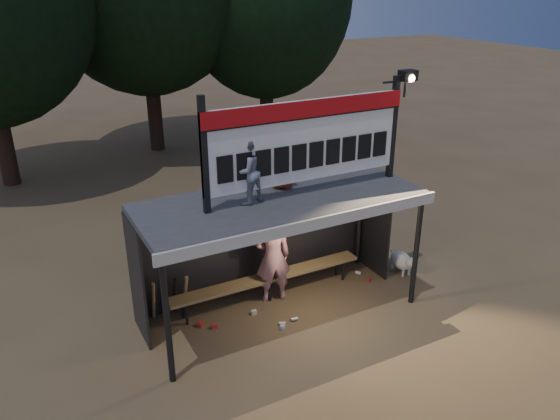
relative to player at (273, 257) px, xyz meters
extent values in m
plane|color=#4E3D27|center=(-0.07, -0.45, -0.94)|extent=(80.00, 80.00, 0.00)
imported|color=silver|center=(0.00, 0.00, 0.00)|extent=(0.76, 0.58, 1.88)
imported|color=gray|center=(-0.67, -0.39, 1.95)|extent=(0.66, 0.59, 1.14)
imported|color=maroon|center=(0.19, -0.03, 1.85)|extent=(0.55, 0.48, 0.95)
cube|color=#373739|center=(-0.07, -0.45, 1.32)|extent=(5.00, 2.00, 0.12)
cube|color=beige|center=(-0.07, -1.47, 1.28)|extent=(5.10, 0.06, 0.20)
cylinder|color=black|center=(-2.47, -1.35, 0.16)|extent=(0.10, 0.10, 2.20)
cylinder|color=black|center=(2.33, -1.35, 0.16)|extent=(0.10, 0.10, 2.20)
cylinder|color=black|center=(-2.47, 0.45, 0.16)|extent=(0.10, 0.10, 2.20)
cylinder|color=black|center=(2.33, 0.45, 0.16)|extent=(0.10, 0.10, 2.20)
cube|color=black|center=(-0.07, 0.55, 0.16)|extent=(5.00, 0.04, 2.20)
cube|color=black|center=(-2.57, 0.05, 0.16)|extent=(0.04, 1.00, 2.20)
cube|color=black|center=(2.43, 0.05, 0.16)|extent=(0.04, 1.00, 2.20)
cylinder|color=black|center=(-0.07, 0.55, 1.21)|extent=(5.00, 0.06, 0.06)
cube|color=black|center=(-1.42, -0.45, 2.33)|extent=(0.10, 0.10, 1.90)
cube|color=black|center=(2.28, -0.45, 2.33)|extent=(0.10, 0.10, 1.90)
cube|color=white|center=(0.43, -0.45, 2.33)|extent=(3.80, 0.08, 1.40)
cube|color=#B40C10|center=(0.43, -0.50, 2.89)|extent=(3.80, 0.04, 0.28)
cube|color=black|center=(0.43, -0.50, 2.74)|extent=(3.80, 0.02, 0.03)
cube|color=black|center=(-1.10, -0.50, 2.08)|extent=(0.27, 0.03, 0.45)
cube|color=black|center=(-0.76, -0.50, 2.08)|extent=(0.27, 0.03, 0.45)
cube|color=black|center=(-0.42, -0.50, 2.08)|extent=(0.27, 0.03, 0.45)
cube|color=black|center=(-0.08, -0.50, 2.08)|extent=(0.27, 0.03, 0.45)
cube|color=black|center=(0.26, -0.50, 2.08)|extent=(0.27, 0.03, 0.45)
cube|color=black|center=(0.60, -0.50, 2.08)|extent=(0.27, 0.03, 0.45)
cube|color=black|center=(0.94, -0.50, 2.08)|extent=(0.27, 0.03, 0.45)
cube|color=black|center=(1.28, -0.50, 2.08)|extent=(0.27, 0.03, 0.45)
cube|color=black|center=(1.62, -0.50, 2.08)|extent=(0.27, 0.03, 0.45)
cube|color=black|center=(1.96, -0.50, 2.08)|extent=(0.27, 0.03, 0.45)
cylinder|color=black|center=(2.23, -0.45, 3.18)|extent=(0.50, 0.04, 0.04)
cylinder|color=black|center=(2.48, -0.45, 3.03)|extent=(0.04, 0.04, 0.30)
cube|color=black|center=(2.48, -0.50, 3.28)|extent=(0.30, 0.22, 0.18)
sphere|color=#FFD88C|center=(2.48, -0.59, 3.24)|extent=(0.14, 0.14, 0.14)
cube|color=olive|center=(-0.07, 0.10, -0.49)|extent=(4.00, 0.35, 0.06)
cylinder|color=black|center=(-1.77, -0.02, -0.72)|extent=(0.05, 0.05, 0.45)
cylinder|color=black|center=(-1.77, 0.22, -0.72)|extent=(0.05, 0.05, 0.45)
cylinder|color=black|center=(-0.07, -0.02, -0.72)|extent=(0.05, 0.05, 0.45)
cylinder|color=black|center=(-0.07, 0.22, -0.72)|extent=(0.05, 0.05, 0.45)
cylinder|color=black|center=(1.63, -0.02, -0.72)|extent=(0.05, 0.05, 0.45)
cylinder|color=black|center=(1.63, 0.22, -0.72)|extent=(0.05, 0.05, 0.45)
cylinder|color=#312015|center=(-4.07, 9.55, 0.93)|extent=(0.50, 0.50, 3.74)
cylinder|color=black|center=(0.93, 11.05, 1.15)|extent=(0.50, 0.50, 4.18)
cylinder|color=black|center=(4.93, 10.05, 0.82)|extent=(0.50, 0.50, 3.52)
ellipsoid|color=white|center=(2.91, -0.32, -0.67)|extent=(0.36, 0.58, 0.36)
sphere|color=white|center=(2.91, -0.60, -0.58)|extent=(0.22, 0.22, 0.22)
cone|color=beige|center=(2.91, -0.70, -0.60)|extent=(0.10, 0.10, 0.10)
cone|color=beige|center=(2.86, -0.62, -0.48)|extent=(0.06, 0.06, 0.07)
cone|color=beige|center=(2.96, -0.62, -0.48)|extent=(0.06, 0.06, 0.07)
cylinder|color=silver|center=(2.83, -0.50, -0.85)|extent=(0.05, 0.05, 0.18)
cylinder|color=beige|center=(2.99, -0.50, -0.85)|extent=(0.05, 0.05, 0.18)
cylinder|color=beige|center=(2.83, -0.14, -0.85)|extent=(0.05, 0.05, 0.18)
cylinder|color=silver|center=(2.99, -0.14, -0.85)|extent=(0.05, 0.05, 0.18)
cylinder|color=beige|center=(2.91, -0.02, -0.60)|extent=(0.04, 0.16, 0.14)
cylinder|color=#8E6542|center=(-2.25, 0.37, -0.51)|extent=(0.07, 0.27, 0.84)
cylinder|color=#A27C4B|center=(-2.05, 0.37, -0.51)|extent=(0.08, 0.30, 0.83)
cylinder|color=black|center=(-1.85, 0.37, -0.51)|extent=(0.07, 0.33, 0.83)
cylinder|color=#9B7548|center=(-1.65, 0.37, -0.51)|extent=(0.08, 0.35, 0.82)
cube|color=red|center=(-1.58, -0.19, -0.90)|extent=(0.11, 0.12, 0.08)
cylinder|color=#BBBBC0|center=(-0.25, -0.85, -0.91)|extent=(0.14, 0.11, 0.07)
cube|color=beige|center=(-0.56, -0.29, -0.90)|extent=(0.11, 0.08, 0.08)
cylinder|color=red|center=(2.07, -0.32, -0.91)|extent=(0.14, 0.12, 0.07)
cube|color=#ADADB2|center=(-0.31, -0.96, -0.90)|extent=(0.12, 0.11, 0.08)
cylinder|color=silver|center=(2.05, 0.01, -0.91)|extent=(0.12, 0.14, 0.07)
cube|color=red|center=(-1.37, -0.35, -0.90)|extent=(0.11, 0.09, 0.08)
cylinder|color=#BBBBC0|center=(0.01, -0.84, -0.91)|extent=(0.13, 0.08, 0.07)
camera|label=1|loc=(-4.19, -8.16, 4.90)|focal=35.00mm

